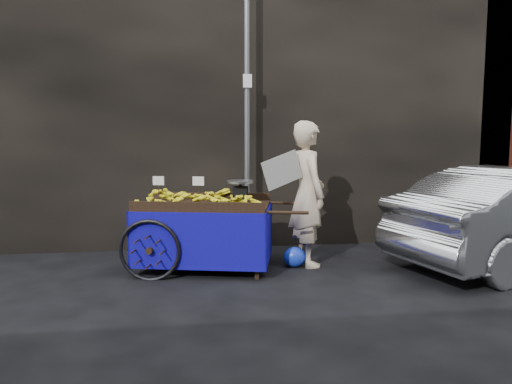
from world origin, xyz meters
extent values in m
plane|color=black|center=(0.00, 0.00, 0.00)|extent=(80.00, 80.00, 0.00)
cube|color=black|center=(-1.00, 2.60, 2.50)|extent=(11.00, 2.00, 5.00)
cylinder|color=slate|center=(0.30, 1.30, 2.00)|extent=(0.08, 0.08, 4.00)
cube|color=white|center=(0.30, 1.25, 2.40)|extent=(0.12, 0.02, 0.18)
cube|color=black|center=(-0.33, 0.49, 0.79)|extent=(1.76, 1.32, 0.06)
cube|color=black|center=(-0.23, 0.94, 0.86)|extent=(1.55, 0.39, 0.10)
cube|color=black|center=(-0.44, 0.04, 0.86)|extent=(1.55, 0.39, 0.10)
cube|color=black|center=(0.25, -0.05, 0.39)|extent=(0.06, 0.06, 0.79)
cube|color=black|center=(0.43, 0.72, 0.39)|extent=(0.06, 0.06, 0.79)
cylinder|color=black|center=(0.59, -0.13, 0.79)|extent=(0.49, 0.15, 0.04)
cylinder|color=black|center=(0.76, 0.64, 0.79)|extent=(0.49, 0.15, 0.04)
torus|color=black|center=(-0.98, 0.10, 0.35)|extent=(0.73, 0.21, 0.74)
torus|color=black|center=(-0.74, 1.13, 0.35)|extent=(0.73, 0.21, 0.74)
cylinder|color=black|center=(-0.86, 0.61, 0.35)|extent=(0.30, 1.09, 0.05)
cube|color=#090790|center=(-0.45, 0.00, 0.45)|extent=(1.58, 0.38, 0.67)
cube|color=#090790|center=(-0.22, 0.98, 0.45)|extent=(1.58, 0.38, 0.67)
cube|color=#090790|center=(-1.11, 0.67, 0.45)|extent=(0.25, 1.00, 0.67)
cube|color=#090790|center=(0.45, 0.31, 0.45)|extent=(0.25, 1.00, 0.67)
cube|color=black|center=(0.11, 0.44, 0.96)|extent=(0.20, 0.17, 0.16)
cylinder|color=silver|center=(0.11, 0.44, 1.09)|extent=(0.40, 0.40, 0.03)
cube|color=white|center=(-0.89, 0.51, 1.11)|extent=(0.14, 0.04, 0.11)
cube|color=white|center=(-0.41, 0.40, 1.11)|extent=(0.14, 0.04, 0.11)
imported|color=beige|center=(0.98, 0.51, 0.92)|extent=(0.56, 0.74, 1.84)
cube|color=#B0B1AA|center=(0.61, 0.33, 1.24)|extent=(0.56, 0.21, 0.50)
ellipsoid|color=blue|center=(0.80, 0.40, 0.13)|extent=(0.29, 0.23, 0.26)
camera|label=1|loc=(-0.54, -5.64, 1.69)|focal=35.00mm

